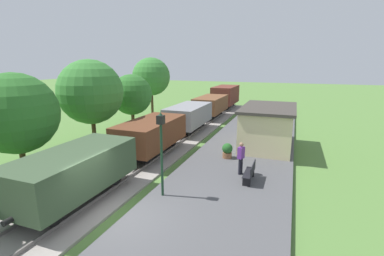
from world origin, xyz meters
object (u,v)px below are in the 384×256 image
(freight_train, at_px, (192,115))
(potted_planter, at_px, (227,150))
(station_hut, at_px, (268,126))
(tree_trackside_far, at_px, (91,92))
(bench_near_hut, at_px, (250,172))
(person_waiting, at_px, (241,157))
(tree_field_left, at_px, (132,95))
(tree_trackside_mid, at_px, (16,114))
(tree_field_distant, at_px, (151,77))
(lamp_post_near, at_px, (161,139))

(freight_train, relative_size, potted_planter, 35.59)
(station_hut, bearing_deg, tree_trackside_far, -158.61)
(bench_near_hut, distance_m, person_waiting, 1.08)
(station_hut, relative_size, tree_field_left, 1.16)
(tree_trackside_mid, bearing_deg, person_waiting, 21.36)
(person_waiting, relative_size, tree_trackside_far, 0.28)
(tree_trackside_mid, bearing_deg, tree_trackside_far, 89.38)
(bench_near_hut, bearing_deg, potted_planter, 121.92)
(station_hut, height_order, tree_trackside_far, tree_trackside_far)
(tree_trackside_mid, bearing_deg, tree_field_left, 90.22)
(tree_field_left, bearing_deg, bench_near_hut, -32.40)
(station_hut, distance_m, tree_field_left, 11.35)
(bench_near_hut, distance_m, tree_field_distant, 19.44)
(bench_near_hut, relative_size, tree_field_distant, 0.23)
(freight_train, xyz_separation_m, tree_trackside_far, (-4.31, -7.50, 2.56))
(person_waiting, distance_m, tree_trackside_mid, 11.38)
(bench_near_hut, relative_size, potted_planter, 1.64)
(station_hut, xyz_separation_m, person_waiting, (-0.79, -5.59, -0.47))
(bench_near_hut, xyz_separation_m, lamp_post_near, (-3.36, -2.79, 2.08))
(tree_trackside_far, height_order, tree_field_left, tree_trackside_far)
(tree_trackside_mid, bearing_deg, tree_field_distant, 96.54)
(freight_train, bearing_deg, lamp_post_near, -75.12)
(tree_field_left, bearing_deg, lamp_post_near, -51.91)
(station_hut, distance_m, person_waiting, 5.67)
(lamp_post_near, distance_m, tree_field_left, 12.45)
(tree_trackside_mid, distance_m, tree_field_left, 10.31)
(potted_planter, xyz_separation_m, tree_trackside_far, (-9.10, -0.96, 3.30))
(tree_trackside_mid, relative_size, tree_trackside_far, 0.89)
(tree_field_left, bearing_deg, person_waiting, -30.95)
(person_waiting, distance_m, tree_field_distant, 18.40)
(tree_trackside_mid, bearing_deg, bench_near_hut, 16.72)
(lamp_post_near, relative_size, tree_field_left, 0.74)
(freight_train, distance_m, tree_trackside_mid, 13.68)
(lamp_post_near, height_order, tree_field_distant, tree_field_distant)
(bench_near_hut, distance_m, lamp_post_near, 4.84)
(tree_field_left, bearing_deg, tree_field_distant, 105.55)
(lamp_post_near, height_order, tree_trackside_far, tree_trackside_far)
(lamp_post_near, relative_size, tree_trackside_mid, 0.67)
(lamp_post_near, bearing_deg, tree_trackside_mid, -176.15)
(station_hut, relative_size, person_waiting, 3.39)
(bench_near_hut, distance_m, tree_trackside_far, 11.60)
(potted_planter, height_order, tree_field_distant, tree_field_distant)
(person_waiting, bearing_deg, station_hut, -80.66)
(station_hut, xyz_separation_m, tree_field_left, (-11.21, 0.66, 1.66))
(freight_train, xyz_separation_m, station_hut, (6.80, -3.15, 0.19))
(lamp_post_near, xyz_separation_m, tree_trackside_mid, (-7.64, -0.51, 0.68))
(person_waiting, xyz_separation_m, tree_trackside_far, (-10.32, 1.24, 2.84))
(person_waiting, bearing_deg, potted_planter, -43.51)
(station_hut, height_order, tree_field_left, tree_field_left)
(lamp_post_near, relative_size, tree_field_distant, 0.57)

